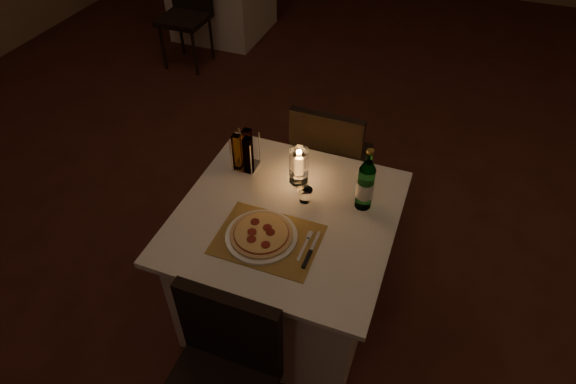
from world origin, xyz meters
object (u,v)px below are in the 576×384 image
(hurricane_candle, at_px, (299,164))
(tumbler, at_px, (305,195))
(water_bottle, at_px, (365,185))
(chair_far, at_px, (329,156))
(plate, at_px, (261,236))
(pizza, at_px, (261,234))
(main_table, at_px, (287,263))
(chair_near, at_px, (222,370))

(hurricane_candle, bearing_deg, tumbler, -58.27)
(water_bottle, xyz_separation_m, hurricane_candle, (-0.34, 0.06, -0.02))
(chair_far, xyz_separation_m, plate, (-0.05, -0.89, 0.20))
(plate, distance_m, pizza, 0.02)
(main_table, xyz_separation_m, water_bottle, (0.32, 0.18, 0.50))
(chair_far, distance_m, pizza, 0.92)
(main_table, distance_m, chair_far, 0.74)
(pizza, bearing_deg, chair_near, -84.65)
(plate, distance_m, tumbler, 0.31)
(chair_near, xyz_separation_m, hurricane_candle, (-0.03, 0.95, 0.30))
(chair_far, height_order, tumbler, chair_far)
(chair_near, distance_m, tumbler, 0.86)
(hurricane_candle, bearing_deg, pizza, -93.29)
(chair_far, distance_m, hurricane_candle, 0.56)
(main_table, bearing_deg, water_bottle, 29.19)
(plate, xyz_separation_m, hurricane_candle, (0.02, 0.42, 0.10))
(water_bottle, bearing_deg, tumbler, -166.50)
(hurricane_candle, bearing_deg, main_table, -83.81)
(plate, height_order, hurricane_candle, hurricane_candle)
(water_bottle, distance_m, hurricane_candle, 0.35)
(pizza, bearing_deg, main_table, 74.47)
(chair_near, bearing_deg, chair_far, 90.00)
(pizza, bearing_deg, hurricane_candle, 86.71)
(main_table, height_order, plate, plate)
(main_table, distance_m, plate, 0.42)
(pizza, height_order, hurricane_candle, hurricane_candle)
(main_table, xyz_separation_m, pizza, (-0.05, -0.18, 0.39))
(pizza, height_order, tumbler, tumbler)
(main_table, bearing_deg, hurricane_candle, 96.19)
(pizza, distance_m, hurricane_candle, 0.43)
(main_table, height_order, hurricane_candle, hurricane_candle)
(water_bottle, bearing_deg, pizza, -135.80)
(main_table, xyz_separation_m, tumbler, (0.05, 0.11, 0.40))
(chair_far, bearing_deg, plate, -93.20)
(pizza, height_order, water_bottle, water_bottle)
(plate, distance_m, water_bottle, 0.53)
(tumbler, relative_size, water_bottle, 0.21)
(pizza, distance_m, water_bottle, 0.52)
(chair_near, bearing_deg, plate, 95.35)
(chair_far, xyz_separation_m, water_bottle, (0.32, -0.54, 0.32))
(chair_near, relative_size, chair_far, 1.00)
(plate, height_order, tumbler, tumbler)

